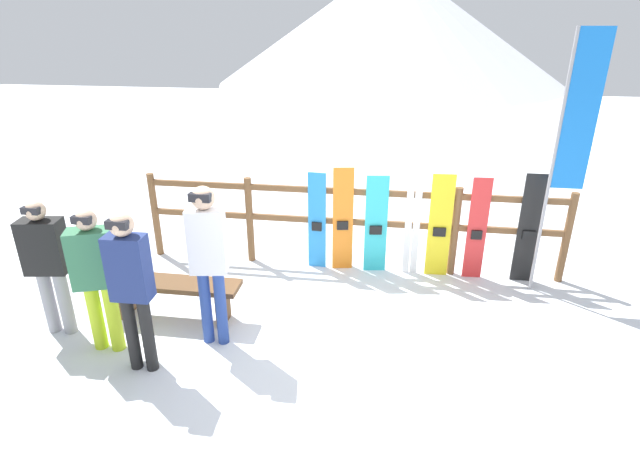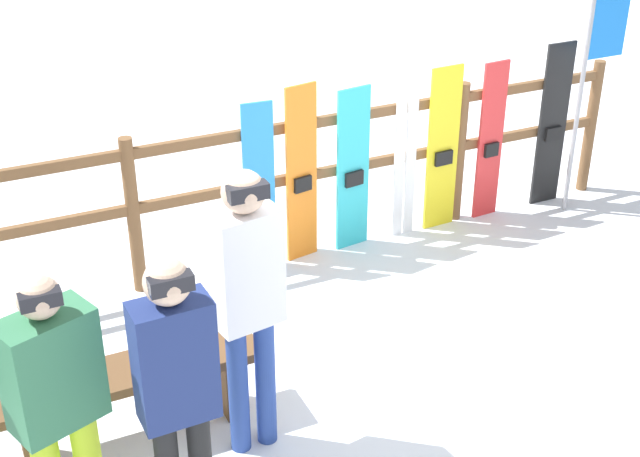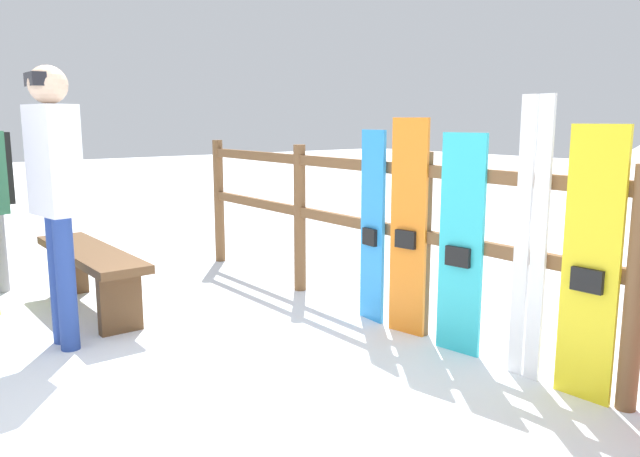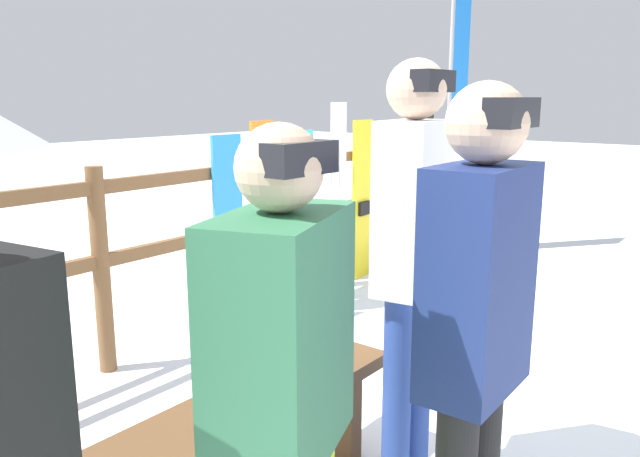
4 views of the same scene
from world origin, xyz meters
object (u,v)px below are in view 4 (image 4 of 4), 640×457
(person_navy, at_px, (476,328))
(snowboard_black_stripe, at_px, (424,184))
(snowboard_orange, at_px, (264,221))
(snowboard_yellow, at_px, (362,201))
(snowboard_red, at_px, (390,196))
(snowboard_cyan, at_px, (303,218))
(person_white, at_px, (412,241))
(snowboard_blue, at_px, (229,234))
(ski_pair_white, at_px, (338,197))
(rental_flag, at_px, (457,58))
(person_plaid_green, at_px, (283,398))
(bench, at_px, (237,434))

(person_navy, distance_m, snowboard_black_stripe, 4.79)
(snowboard_orange, distance_m, snowboard_yellow, 1.28)
(person_navy, xyz_separation_m, snowboard_red, (3.47, 2.44, -0.29))
(snowboard_cyan, distance_m, snowboard_red, 1.31)
(snowboard_red, bearing_deg, snowboard_yellow, 180.00)
(person_white, height_order, snowboard_blue, person_white)
(person_white, bearing_deg, person_navy, -136.49)
(person_navy, relative_size, snowboard_blue, 1.21)
(snowboard_blue, height_order, snowboard_red, snowboard_red)
(ski_pair_white, xyz_separation_m, snowboard_black_stripe, (1.47, -0.00, -0.05))
(snowboard_red, bearing_deg, person_white, -146.70)
(snowboard_blue, relative_size, ski_pair_white, 0.87)
(snowboard_blue, relative_size, rental_flag, 0.43)
(person_plaid_green, relative_size, rental_flag, 0.50)
(person_plaid_green, xyz_separation_m, snowboard_cyan, (2.68, 2.18, -0.22))
(snowboard_blue, bearing_deg, person_navy, -119.19)
(person_navy, bearing_deg, person_white, 43.51)
(person_navy, xyz_separation_m, snowboard_black_stripe, (4.11, 2.44, -0.25))
(person_white, relative_size, person_plaid_green, 1.13)
(person_white, xyz_separation_m, person_plaid_green, (-1.08, -0.27, -0.16))
(person_navy, relative_size, snowboard_cyan, 1.22)
(ski_pair_white, bearing_deg, snowboard_orange, -179.79)
(snowboard_blue, bearing_deg, person_white, -112.86)
(snowboard_blue, relative_size, snowboard_cyan, 1.00)
(person_plaid_green, height_order, rental_flag, rental_flag)
(person_navy, distance_m, snowboard_red, 4.25)
(person_navy, bearing_deg, snowboard_blue, 60.81)
(snowboard_black_stripe, bearing_deg, snowboard_orange, -180.00)
(snowboard_blue, xyz_separation_m, rental_flag, (2.94, -0.22, 1.31))
(bench, bearing_deg, snowboard_black_stripe, 20.21)
(bench, relative_size, rental_flag, 0.50)
(person_navy, relative_size, ski_pair_white, 1.05)
(bench, bearing_deg, person_white, -30.69)
(bench, height_order, ski_pair_white, ski_pair_white)
(snowboard_cyan, bearing_deg, snowboard_blue, 180.00)
(snowboard_orange, bearing_deg, ski_pair_white, 0.21)
(snowboard_blue, distance_m, snowboard_yellow, 1.63)
(person_white, bearing_deg, snowboard_blue, 67.14)
(snowboard_black_stripe, bearing_deg, snowboard_blue, -180.00)
(bench, xyz_separation_m, ski_pair_white, (2.71, 1.54, 0.42))
(snowboard_blue, height_order, snowboard_black_stripe, snowboard_black_stripe)
(snowboard_orange, bearing_deg, person_white, -121.20)
(person_navy, height_order, snowboard_orange, person_navy)
(snowboard_blue, height_order, rental_flag, rental_flag)
(person_navy, relative_size, snowboard_black_stripe, 1.13)
(bench, distance_m, person_navy, 1.10)
(snowboard_yellow, bearing_deg, bench, -153.32)
(snowboard_orange, height_order, snowboard_black_stripe, snowboard_black_stripe)
(bench, xyz_separation_m, snowboard_red, (3.53, 1.54, 0.33))
(person_white, distance_m, snowboard_cyan, 2.52)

